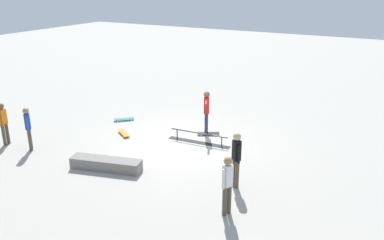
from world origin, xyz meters
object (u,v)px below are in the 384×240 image
(skater_main, at_px, (206,110))
(bystander_orange_shirt, at_px, (3,121))
(bystander_white_shirt, at_px, (227,182))
(loose_skateboard_teal, at_px, (124,119))
(loose_skateboard_orange, at_px, (124,133))
(skate_ledge, at_px, (106,164))
(grind_rail, at_px, (199,138))
(bystander_black_shirt, at_px, (236,157))
(bystander_blue_shirt, at_px, (28,126))
(skateboard_main, at_px, (208,133))

(skater_main, xyz_separation_m, bystander_orange_shirt, (5.66, 4.12, -0.12))
(bystander_white_shirt, height_order, loose_skateboard_teal, bystander_white_shirt)
(bystander_white_shirt, height_order, loose_skateboard_orange, bystander_white_shirt)
(skate_ledge, bearing_deg, bystander_orange_shirt, 2.12)
(grind_rail, distance_m, bystander_black_shirt, 3.31)
(skater_main, bearing_deg, bystander_black_shirt, 14.29)
(skater_main, distance_m, bystander_orange_shirt, 7.01)
(skater_main, relative_size, bystander_black_shirt, 1.03)
(bystander_black_shirt, relative_size, bystander_white_shirt, 1.04)
(skate_ledge, bearing_deg, bystander_blue_shirt, 1.65)
(grind_rail, distance_m, loose_skateboard_teal, 3.76)
(grind_rail, height_order, skate_ledge, grind_rail)
(skate_ledge, height_order, bystander_blue_shirt, bystander_blue_shirt)
(bystander_white_shirt, xyz_separation_m, loose_skateboard_teal, (6.37, -4.18, -0.79))
(skate_ledge, height_order, loose_skateboard_orange, skate_ledge)
(skate_ledge, bearing_deg, skateboard_main, -110.52)
(skater_main, height_order, loose_skateboard_orange, skater_main)
(loose_skateboard_teal, bearing_deg, skate_ledge, -103.43)
(skate_ledge, xyz_separation_m, loose_skateboard_orange, (1.27, -2.46, -0.10))
(grind_rail, distance_m, loose_skateboard_orange, 2.85)
(skate_ledge, height_order, skater_main, skater_main)
(skater_main, distance_m, bystander_blue_shirt, 6.08)
(grind_rail, bearing_deg, skateboard_main, -92.69)
(grind_rail, xyz_separation_m, bystander_blue_shirt, (4.65, 3.24, 0.67))
(grind_rail, relative_size, bystander_blue_shirt, 1.55)
(bystander_white_shirt, bearing_deg, loose_skateboard_teal, -102.39)
(skateboard_main, distance_m, bystander_white_shirt, 5.21)
(grind_rail, relative_size, bystander_white_shirt, 1.50)
(bystander_orange_shirt, relative_size, loose_skateboard_teal, 2.08)
(loose_skateboard_teal, bearing_deg, grind_rail, -52.94)
(loose_skateboard_teal, height_order, loose_skateboard_orange, same)
(skater_main, height_order, skateboard_main, skater_main)
(skater_main, distance_m, bystander_white_shirt, 5.22)
(loose_skateboard_orange, bearing_deg, bystander_black_shirt, 16.38)
(skate_ledge, relative_size, loose_skateboard_orange, 2.79)
(bystander_blue_shirt, xyz_separation_m, loose_skateboard_teal, (-0.94, -3.81, -0.76))
(skate_ledge, relative_size, bystander_black_shirt, 1.36)
(bystander_orange_shirt, bearing_deg, skateboard_main, -56.33)
(skater_main, xyz_separation_m, bystander_black_shirt, (-2.44, 3.06, -0.05))
(bystander_orange_shirt, bearing_deg, bystander_white_shirt, -93.78)
(skate_ledge, relative_size, bystander_white_shirt, 1.42)
(skater_main, distance_m, loose_skateboard_orange, 3.16)
(grind_rail, relative_size, loose_skateboard_teal, 3.21)
(grind_rail, xyz_separation_m, skateboard_main, (0.02, -0.79, -0.09))
(grind_rail, height_order, bystander_blue_shirt, bystander_blue_shirt)
(grind_rail, relative_size, bystander_orange_shirt, 1.54)
(loose_skateboard_teal, bearing_deg, bystander_white_shirt, -77.50)
(bystander_orange_shirt, bearing_deg, loose_skateboard_orange, -50.79)
(bystander_orange_shirt, bearing_deg, bystander_black_shirt, -84.31)
(skater_main, xyz_separation_m, loose_skateboard_orange, (2.64, 1.50, -0.88))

